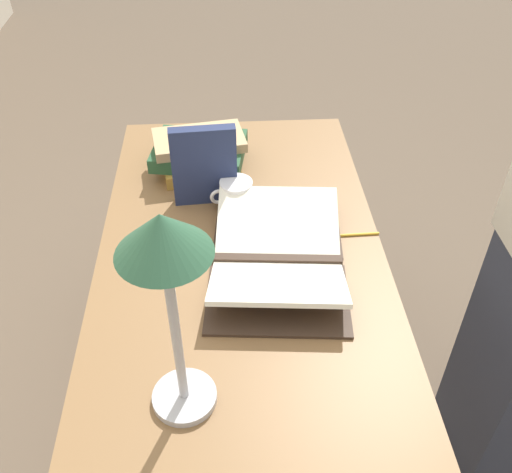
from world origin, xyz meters
The scene contains 8 objects.
ground_plane centered at (0.00, 0.00, 0.00)m, with size 12.00×12.00×0.00m, color brown.
reading_desk centered at (0.00, 0.00, 0.63)m, with size 1.37×0.72×0.73m.
open_book centered at (-0.03, -0.09, 0.76)m, with size 0.50×0.37×0.08m.
book_stack_tall centered at (0.41, 0.11, 0.79)m, with size 0.25×0.29×0.11m.
book_standing_upright centered at (0.24, 0.09, 0.85)m, with size 0.04×0.18×0.23m.
reading_lamp centered at (-0.40, 0.13, 1.09)m, with size 0.15×0.15×0.46m.
coffee_mug centered at (0.21, 0.01, 0.77)m, with size 0.09×0.12×0.08m.
pencil centered at (0.07, -0.28, 0.74)m, with size 0.01×0.16×0.01m.
Camera 1 is at (-1.05, 0.03, 1.69)m, focal length 40.00 mm.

